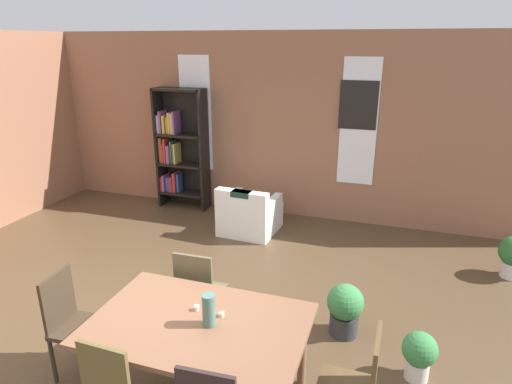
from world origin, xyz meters
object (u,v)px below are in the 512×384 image
at_px(dining_table, 199,332).
at_px(dining_chair_head_left, 72,321).
at_px(dining_chair_far_left, 199,291).
at_px(bookshelf_tall, 178,149).
at_px(potted_plant_corner, 345,308).
at_px(armchair_white, 249,215).
at_px(vase_on_table, 209,310).
at_px(potted_plant_window, 419,354).

relative_size(dining_table, dining_chair_head_left, 1.73).
bearing_deg(dining_table, dining_chair_far_left, 115.79).
height_order(dining_table, bookshelf_tall, bookshelf_tall).
height_order(bookshelf_tall, potted_plant_corner, bookshelf_tall).
distance_m(dining_table, armchair_white, 3.38).
relative_size(dining_table, vase_on_table, 6.40).
distance_m(dining_chair_head_left, armchair_white, 3.33).
xyz_separation_m(armchair_white, potted_plant_corner, (1.70, -2.03, 0.02)).
xyz_separation_m(dining_chair_far_left, potted_plant_window, (2.03, 0.06, -0.25)).
xyz_separation_m(dining_table, potted_plant_corner, (0.98, 1.25, -0.39)).
bearing_deg(bookshelf_tall, dining_table, -60.47).
bearing_deg(dining_chair_head_left, potted_plant_corner, 29.95).
distance_m(armchair_white, potted_plant_corner, 2.65).
xyz_separation_m(vase_on_table, dining_chair_head_left, (-1.29, -0.00, -0.38)).
relative_size(vase_on_table, dining_chair_far_left, 0.27).
bearing_deg(dining_table, vase_on_table, -0.00).
height_order(armchair_white, potted_plant_corner, armchair_white).
bearing_deg(dining_chair_far_left, dining_chair_head_left, -137.20).
relative_size(dining_chair_far_left, bookshelf_tall, 0.46).
bearing_deg(dining_chair_head_left, dining_table, 0.21).
distance_m(potted_plant_corner, potted_plant_window, 0.81).
bearing_deg(potted_plant_window, potted_plant_corner, 148.27).
xyz_separation_m(dining_table, vase_on_table, (0.09, -0.00, 0.21)).
distance_m(dining_chair_far_left, potted_plant_window, 2.05).
height_order(dining_table, dining_chair_far_left, dining_chair_far_left).
height_order(dining_chair_head_left, dining_chair_far_left, same).
bearing_deg(dining_chair_far_left, bookshelf_tall, 120.38).
xyz_separation_m(dining_table, armchair_white, (-0.73, 3.28, -0.40)).
distance_m(dining_table, potted_plant_window, 1.90).
height_order(vase_on_table, dining_chair_head_left, vase_on_table).
height_order(potted_plant_corner, potted_plant_window, potted_plant_corner).
bearing_deg(dining_chair_head_left, bookshelf_tall, 104.84).
relative_size(dining_table, dining_chair_far_left, 1.73).
height_order(dining_table, vase_on_table, vase_on_table).
bearing_deg(dining_table, bookshelf_tall, 119.53).
bearing_deg(vase_on_table, bookshelf_tall, 120.52).
relative_size(dining_chair_far_left, potted_plant_window, 2.09).
xyz_separation_m(vase_on_table, potted_plant_window, (1.57, 0.82, -0.64)).
xyz_separation_m(bookshelf_tall, armchair_white, (1.52, -0.70, -0.75)).
relative_size(bookshelf_tall, armchair_white, 2.42).
bearing_deg(dining_chair_far_left, potted_plant_corner, 19.82).
relative_size(dining_table, potted_plant_window, 3.63).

